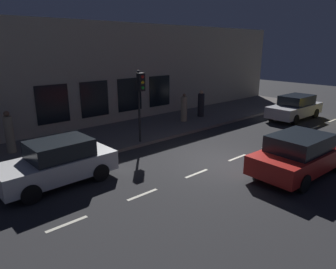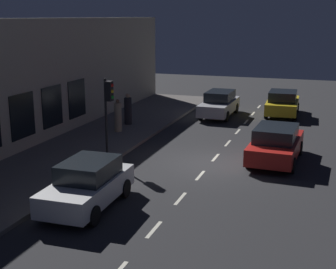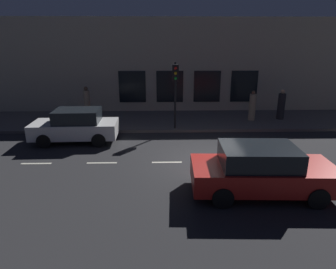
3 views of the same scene
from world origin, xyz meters
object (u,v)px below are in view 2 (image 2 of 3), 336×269
object	(u,v)px
parked_car_0	(88,184)
pedestrian_1	(128,110)
traffic_light	(108,100)
parked_car_2	(219,104)
parked_car_1	(276,144)
parked_car_3	(283,103)
pedestrian_2	(118,117)

from	to	relation	value
parked_car_0	pedestrian_1	xyz separation A→B (m)	(3.50, -11.23, 0.17)
pedestrian_1	traffic_light	bearing A→B (deg)	31.87
parked_car_0	parked_car_2	bearing A→B (deg)	-94.20
traffic_light	parked_car_1	size ratio (longest dim) A/B	0.77
traffic_light	parked_car_2	world-z (taller)	traffic_light
parked_car_3	pedestrian_1	size ratio (longest dim) A/B	2.40
parked_car_0	pedestrian_1	size ratio (longest dim) A/B	2.27
parked_car_2	traffic_light	bearing A→B (deg)	78.78
traffic_light	parked_car_0	world-z (taller)	traffic_light
parked_car_0	pedestrian_2	xyz separation A→B (m)	(3.29, -9.43, 0.16)
pedestrian_2	pedestrian_1	bearing A→B (deg)	51.80
parked_car_2	parked_car_3	xyz separation A→B (m)	(-3.75, -1.54, 0.00)
parked_car_1	pedestrian_2	world-z (taller)	pedestrian_2
parked_car_1	parked_car_3	distance (m)	10.18
parked_car_3	pedestrian_1	distance (m)	10.07
traffic_light	parked_car_3	bearing A→B (deg)	-115.72
parked_car_0	parked_car_2	size ratio (longest dim) A/B	0.89
traffic_light	pedestrian_1	world-z (taller)	traffic_light
parked_car_1	parked_car_3	bearing A→B (deg)	96.46
parked_car_0	pedestrian_1	bearing A→B (deg)	-74.15
parked_car_1	parked_car_2	bearing A→B (deg)	119.82
pedestrian_1	parked_car_3	bearing A→B (deg)	142.23
parked_car_2	pedestrian_1	xyz separation A→B (m)	(4.25, 4.57, 0.17)
pedestrian_1	parked_car_2	bearing A→B (deg)	151.91
parked_car_1	parked_car_3	world-z (taller)	same
traffic_light	parked_car_2	xyz separation A→B (m)	(-2.29, -10.99, -1.92)
parked_car_1	parked_car_0	bearing A→B (deg)	-123.95
parked_car_0	pedestrian_1	distance (m)	11.76
parked_car_2	pedestrian_2	world-z (taller)	pedestrian_2
parked_car_1	traffic_light	bearing A→B (deg)	-158.46
parked_car_3	pedestrian_2	xyz separation A→B (m)	(7.79, 7.91, 0.16)
pedestrian_1	pedestrian_2	world-z (taller)	pedestrian_1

